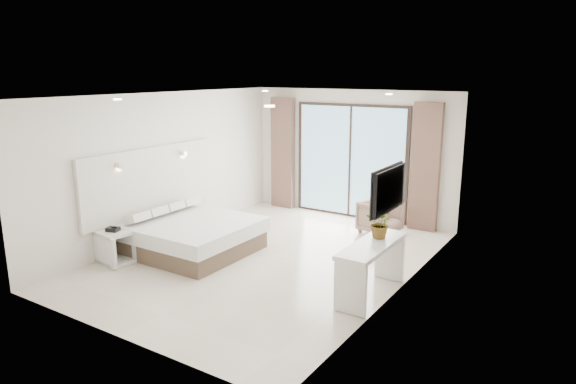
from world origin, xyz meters
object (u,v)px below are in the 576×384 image
(nightstand, at_px, (115,246))
(armchair, at_px, (380,215))
(bed, at_px, (191,235))
(console_desk, at_px, (372,258))

(nightstand, relative_size, armchair, 0.95)
(armchair, bearing_deg, nightstand, 153.10)
(bed, bearing_deg, nightstand, -123.38)
(nightstand, height_order, console_desk, console_desk)
(nightstand, bearing_deg, armchair, 59.93)
(bed, distance_m, console_desk, 3.37)
(bed, relative_size, console_desk, 1.33)
(armchair, bearing_deg, bed, 151.29)
(console_desk, bearing_deg, nightstand, -165.11)
(nightstand, xyz_separation_m, armchair, (3.04, 3.82, 0.08))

